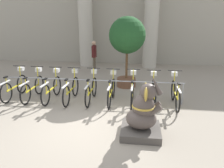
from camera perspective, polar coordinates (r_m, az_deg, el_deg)
name	(u,v)px	position (r m, az deg, el deg)	size (l,w,h in m)	color
ground_plane	(89,127)	(6.12, -6.06, -11.02)	(60.00, 60.00, 0.00)	gray
building_facade	(120,14)	(13.89, 1.97, 17.78)	(20.00, 0.20, 6.00)	#A39E8E
column_left	(85,21)	(13.22, -6.95, 16.05)	(1.02, 1.02, 5.16)	#BCB7A8
column_right	(151,21)	(12.84, 10.24, 15.88)	(1.02, 1.02, 5.16)	#BCB7A8
bike_rack	(92,83)	(7.69, -5.31, 0.30)	(6.34, 0.05, 0.77)	gray
bicycle_0	(15,86)	(8.76, -24.03, -0.55)	(0.48, 1.78, 1.11)	black
bicycle_1	(33,87)	(8.39, -19.91, -0.81)	(0.48, 1.78, 1.11)	black
bicycle_2	(52,88)	(8.08, -15.43, -1.07)	(0.48, 1.78, 1.11)	black
bicycle_3	(71,89)	(7.83, -10.58, -1.31)	(0.48, 1.78, 1.11)	black
bicycle_4	(91,90)	(7.68, -5.41, -1.47)	(0.48, 1.78, 1.11)	black
bicycle_5	(112,91)	(7.52, -0.13, -1.80)	(0.48, 1.78, 1.11)	black
bicycle_6	(132,91)	(7.52, 5.35, -1.89)	(0.48, 1.78, 1.11)	black
bicycle_7	(154,93)	(7.48, 10.84, -2.23)	(0.48, 1.78, 1.11)	black
bicycle_8	(175,93)	(7.60, 16.23, -2.32)	(0.48, 1.78, 1.11)	black
elephant_statue	(143,115)	(5.54, 8.03, -8.05)	(0.99, 0.99, 1.59)	#4C4742
person_pedestrian	(94,54)	(11.63, -4.69, 7.87)	(0.22, 0.47, 1.66)	brown
potted_tree	(127,39)	(9.01, 3.97, 11.75)	(1.48, 1.48, 2.90)	brown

